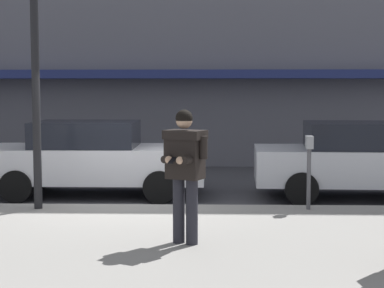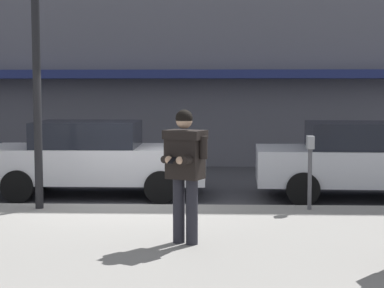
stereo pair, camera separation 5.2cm
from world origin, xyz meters
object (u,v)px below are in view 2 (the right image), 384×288
(parked_sedan_far, at_px, (367,160))
(man_texting_on_phone, at_px, (185,162))
(parking_meter, at_px, (310,162))
(street_lamp_post, at_px, (36,34))
(parked_sedan_mid, at_px, (95,158))

(parked_sedan_far, bearing_deg, man_texting_on_phone, -128.05)
(man_texting_on_phone, distance_m, parking_meter, 3.23)
(parked_sedan_far, relative_size, street_lamp_post, 0.94)
(street_lamp_post, xyz_separation_m, parking_meter, (4.68, 0.05, -2.17))
(parked_sedan_far, xyz_separation_m, man_texting_on_phone, (-3.46, -4.43, 0.46))
(parked_sedan_mid, distance_m, parked_sedan_far, 5.54)
(parked_sedan_mid, bearing_deg, street_lamp_post, -104.81)
(man_texting_on_phone, height_order, street_lamp_post, street_lamp_post)
(parked_sedan_mid, height_order, man_texting_on_phone, man_texting_on_phone)
(parking_meter, bearing_deg, parked_sedan_mid, 152.73)
(parked_sedan_mid, relative_size, parked_sedan_far, 0.98)
(parked_sedan_far, distance_m, street_lamp_post, 6.84)
(parked_sedan_far, height_order, man_texting_on_phone, man_texting_on_phone)
(parked_sedan_mid, distance_m, street_lamp_post, 3.25)
(street_lamp_post, bearing_deg, parked_sedan_mid, 75.19)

